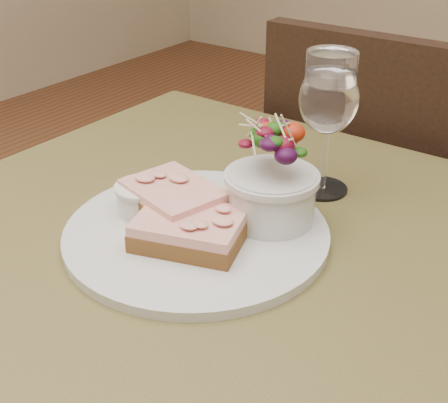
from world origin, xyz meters
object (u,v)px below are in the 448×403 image
Objects in this scene: chair_far at (383,294)px; salad_bowl at (272,175)px; ramekin at (143,197)px; wine_glass at (328,103)px; sandwich_front at (190,230)px; cafe_table at (214,317)px; sandwich_back at (174,198)px; dinner_plate at (197,233)px.

salad_bowl is (0.04, -0.55, 0.53)m from chair_far.
chair_far is 14.19× the size of ramekin.
salad_bowl is 0.73× the size of wine_glass.
sandwich_front is (-0.01, -0.65, 0.48)m from chair_far.
cafe_table is 0.17m from ramekin.
salad_bowl is at bearing -91.24° from wine_glass.
sandwich_back reaches higher than ramekin.
wine_glass is at bearing 81.26° from cafe_table.
dinner_plate is at bearing 4.35° from ramekin.
ramekin is at bearing 179.61° from cafe_table.
salad_bowl is at bearing 46.52° from sandwich_front.
sandwich_front reaches higher than dinner_plate.
dinner_plate is 2.31× the size of sandwich_back.
sandwich_front is 0.12m from salad_bowl.
chair_far is at bearing 88.16° from dinner_plate.
sandwich_front is 1.10× the size of salad_bowl.
sandwich_front is at bearing 88.37° from chair_far.
cafe_table is 12.62× the size of ramekin.
wine_glass is at bearing 94.42° from chair_far.
ramekin is (-0.10, -0.63, 0.49)m from chair_far.
salad_bowl reaches higher than cafe_table.
cafe_table is 0.15m from sandwich_back.
chair_far is 0.80m from ramekin.
ramekin is (-0.09, 0.02, 0.00)m from sandwich_front.
chair_far is 5.14× the size of wine_glass.
wine_glass is (0.03, 0.20, 0.22)m from cafe_table.
chair_far is 0.78m from dinner_plate.
wine_glass is (0.06, 0.19, 0.12)m from dinner_plate.
cafe_table is 6.30× the size of salad_bowl.
wine_glass reaches higher than sandwich_back.
sandwich_back is 1.06× the size of salad_bowl.
wine_glass is at bearing 88.76° from salad_bowl.
salad_bowl reaches higher than dinner_plate.
dinner_plate is 2.46× the size of salad_bowl.
sandwich_front is (0.01, -0.03, 0.02)m from dinner_plate.
sandwich_front is 1.03× the size of sandwich_back.
dinner_plate is 0.04m from sandwich_front.
sandwich_front is 0.09m from ramekin.
chair_far is at bearing 90.85° from cafe_table.
cafe_table is at bearing 31.19° from sandwich_front.
sandwich_back is (-0.05, 0.03, 0.01)m from sandwich_front.
wine_glass is at bearing 55.37° from ramekin.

